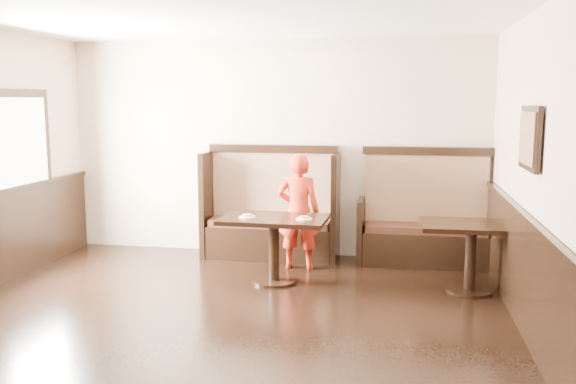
% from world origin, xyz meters
% --- Properties ---
extents(ground, '(7.00, 7.00, 0.00)m').
position_xyz_m(ground, '(0.00, 0.00, 0.00)').
color(ground, black).
rests_on(ground, ground).
extents(room_shell, '(7.00, 7.00, 7.00)m').
position_xyz_m(room_shell, '(-0.30, 0.28, 0.67)').
color(room_shell, beige).
rests_on(room_shell, ground).
extents(booth_main, '(1.75, 0.72, 1.45)m').
position_xyz_m(booth_main, '(0.00, 3.30, 0.53)').
color(booth_main, black).
rests_on(booth_main, ground).
extents(booth_neighbor, '(1.65, 0.72, 1.45)m').
position_xyz_m(booth_neighbor, '(1.95, 3.29, 0.48)').
color(booth_neighbor, black).
rests_on(booth_neighbor, ground).
extents(table_main, '(1.18, 0.75, 0.74)m').
position_xyz_m(table_main, '(0.27, 2.18, 0.57)').
color(table_main, black).
rests_on(table_main, ground).
extents(table_neighbor, '(1.09, 0.73, 0.74)m').
position_xyz_m(table_neighbor, '(2.38, 2.22, 0.55)').
color(table_neighbor, black).
rests_on(table_neighbor, ground).
extents(child, '(0.52, 0.35, 1.40)m').
position_xyz_m(child, '(0.44, 2.79, 0.70)').
color(child, red).
rests_on(child, ground).
extents(pizza_plate_left, '(0.19, 0.19, 0.03)m').
position_xyz_m(pizza_plate_left, '(-0.02, 2.12, 0.75)').
color(pizza_plate_left, white).
rests_on(pizza_plate_left, table_main).
extents(pizza_plate_right, '(0.18, 0.18, 0.03)m').
position_xyz_m(pizza_plate_right, '(0.61, 2.12, 0.75)').
color(pizza_plate_right, white).
rests_on(pizza_plate_right, table_main).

